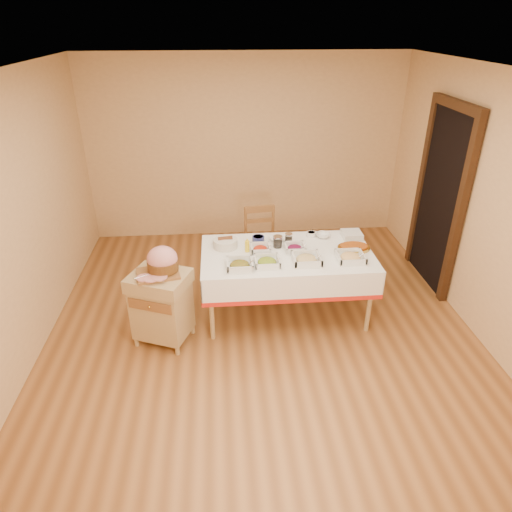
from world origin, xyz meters
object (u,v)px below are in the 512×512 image
at_px(brass_platter, 354,247).
at_px(mustard_bottle, 247,246).
at_px(dining_chair, 262,243).
at_px(preserve_jar_left, 278,242).
at_px(bread_basket, 225,243).
at_px(butcher_cart, 162,304).
at_px(preserve_jar_right, 289,239).
at_px(plate_stack, 352,235).
at_px(ham_on_board, 162,262).
at_px(dining_table, 287,266).

bearing_deg(brass_platter, mustard_bottle, 177.91).
height_order(dining_chair, preserve_jar_left, dining_chair).
bearing_deg(mustard_bottle, bread_basket, 151.89).
bearing_deg(butcher_cart, mustard_bottle, 26.77).
distance_m(preserve_jar_left, preserve_jar_right, 0.17).
relative_size(preserve_jar_right, plate_stack, 0.50).
bearing_deg(preserve_jar_left, ham_on_board, -157.28).
xyz_separation_m(bread_basket, plate_stack, (1.44, 0.13, -0.02)).
relative_size(butcher_cart, brass_platter, 2.20).
xyz_separation_m(dining_chair, preserve_jar_right, (0.24, -0.62, 0.34)).
relative_size(butcher_cart, ham_on_board, 1.85).
xyz_separation_m(plate_stack, brass_platter, (-0.06, -0.30, -0.01)).
distance_m(butcher_cart, plate_stack, 2.24).
relative_size(butcher_cart, bread_basket, 2.95).
relative_size(mustard_bottle, bread_basket, 0.59).
height_order(mustard_bottle, brass_platter, mustard_bottle).
relative_size(mustard_bottle, plate_stack, 0.71).
bearing_deg(ham_on_board, butcher_cart, -141.91).
xyz_separation_m(mustard_bottle, plate_stack, (1.21, 0.26, -0.04)).
distance_m(dining_table, preserve_jar_right, 0.32).
height_order(dining_chair, plate_stack, dining_chair).
distance_m(bread_basket, plate_stack, 1.44).
height_order(dining_table, preserve_jar_right, preserve_jar_right).
bearing_deg(dining_chair, mustard_bottle, -106.27).
bearing_deg(preserve_jar_right, dining_chair, 111.28).
xyz_separation_m(dining_table, mustard_bottle, (-0.42, 0.06, 0.23)).
bearing_deg(preserve_jar_right, brass_platter, -17.81).
bearing_deg(ham_on_board, dining_chair, 48.17).
bearing_deg(butcher_cart, dining_chair, 47.85).
distance_m(preserve_jar_right, bread_basket, 0.70).
bearing_deg(brass_platter, bread_basket, 173.20).
distance_m(dining_chair, ham_on_board, 1.68).
bearing_deg(brass_platter, dining_table, -178.91).
relative_size(preserve_jar_left, bread_basket, 0.49).
bearing_deg(preserve_jar_left, dining_table, -57.88).
relative_size(butcher_cart, mustard_bottle, 5.00).
height_order(preserve_jar_right, brass_platter, preserve_jar_right).
bearing_deg(bread_basket, preserve_jar_left, -4.32).
bearing_deg(butcher_cart, preserve_jar_right, 24.67).
bearing_deg(preserve_jar_left, plate_stack, 11.46).
distance_m(butcher_cart, mustard_bottle, 1.07).
bearing_deg(dining_table, preserve_jar_right, 77.88).
height_order(dining_table, dining_chair, dining_chair).
height_order(dining_chair, ham_on_board, ham_on_board).
bearing_deg(preserve_jar_left, bread_basket, 175.68).
height_order(preserve_jar_right, plate_stack, preserve_jar_right).
bearing_deg(plate_stack, brass_platter, -101.01).
relative_size(preserve_jar_left, mustard_bottle, 0.84).
distance_m(dining_table, dining_chair, 0.88).
distance_m(dining_chair, mustard_bottle, 0.90).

